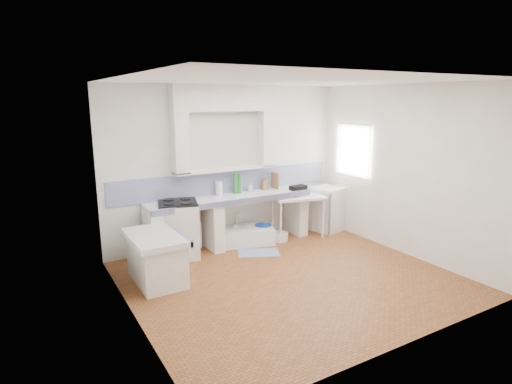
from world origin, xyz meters
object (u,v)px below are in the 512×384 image
stove (179,230)px  side_table (298,217)px  sink (243,236)px  fridge (327,209)px

stove → side_table: 2.29m
stove → side_table: stove is taller
sink → fridge: 1.87m
side_table → fridge: (0.76, 0.06, 0.04)m
sink → fridge: fridge is taller
stove → side_table: size_ratio=0.95×
side_table → fridge: bearing=16.5°
side_table → stove: bearing=-172.2°
stove → fridge: 3.04m
stove → sink: size_ratio=0.84×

